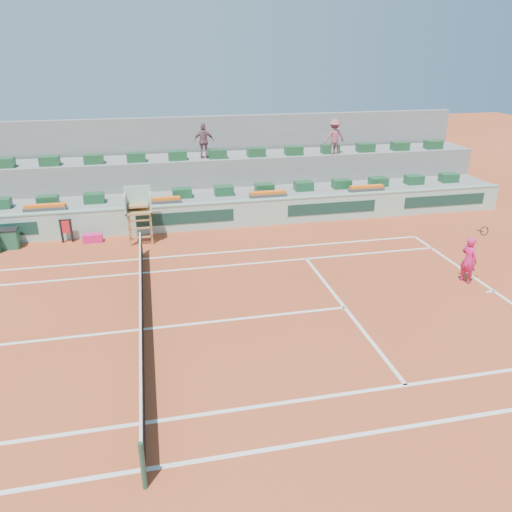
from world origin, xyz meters
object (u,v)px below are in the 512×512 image
Objects in this scene: player_bag at (93,238)px; umpire_chair at (139,207)px; tennis_player at (469,260)px; drink_cooler_a at (9,238)px.

player_bag is 2.49m from umpire_chair.
umpire_chair is at bearing 149.85° from tennis_player.
drink_cooler_a is 18.12m from tennis_player.
player_bag is at bearing 170.56° from umpire_chair.
umpire_chair is 5.50m from drink_cooler_a.
tennis_player is (13.41, -6.93, 0.68)m from player_bag.
player_bag is 0.97× the size of drink_cooler_a.
umpire_chair is 2.86× the size of drink_cooler_a.
player_bag is 0.34× the size of umpire_chair.
umpire_chair is 13.14m from tennis_player.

